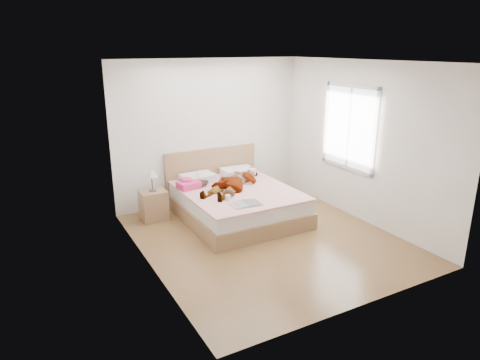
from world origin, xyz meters
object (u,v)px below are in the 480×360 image
(towel, at_px, (188,184))
(coffee_mug, at_px, (228,198))
(nightstand, at_px, (153,203))
(phone, at_px, (198,174))
(bed, at_px, (235,201))
(magazine, at_px, (246,204))
(woman, at_px, (234,179))
(plush_toy, at_px, (229,193))

(towel, xyz_separation_m, coffee_mug, (0.31, -0.85, -0.03))
(towel, xyz_separation_m, nightstand, (-0.57, 0.15, -0.29))
(phone, bearing_deg, towel, 173.48)
(bed, height_order, magazine, bed)
(magazine, bearing_deg, woman, 73.55)
(coffee_mug, distance_m, nightstand, 1.36)
(bed, bearing_deg, woman, 65.32)
(woman, xyz_separation_m, towel, (-0.74, 0.26, -0.04))
(woman, distance_m, bed, 0.37)
(woman, relative_size, towel, 4.29)
(phone, distance_m, plush_toy, 0.87)
(woman, bearing_deg, bed, -60.95)
(phone, height_order, coffee_mug, phone)
(bed, distance_m, magazine, 0.84)
(bed, xyz_separation_m, coffee_mug, (-0.38, -0.49, 0.28))
(bed, xyz_separation_m, magazine, (-0.21, -0.77, 0.24))
(bed, relative_size, towel, 5.39)
(phone, distance_m, coffee_mug, 1.00)
(towel, bearing_deg, magazine, -67.22)
(woman, height_order, coffee_mug, woman)
(magazine, bearing_deg, coffee_mug, 120.78)
(phone, height_order, bed, bed)
(woman, xyz_separation_m, plush_toy, (-0.33, -0.44, -0.06))
(towel, distance_m, magazine, 1.24)
(bed, bearing_deg, phone, 132.34)
(phone, relative_size, nightstand, 0.10)
(magazine, xyz_separation_m, nightstand, (-1.05, 1.29, -0.22))
(bed, xyz_separation_m, nightstand, (-1.26, 0.52, 0.02))
(towel, relative_size, magazine, 0.78)
(woman, relative_size, bed, 0.80)
(magazine, height_order, plush_toy, plush_toy)
(woman, height_order, plush_toy, woman)
(plush_toy, height_order, nightstand, nightstand)
(towel, distance_m, nightstand, 0.66)
(coffee_mug, height_order, plush_toy, plush_toy)
(towel, bearing_deg, plush_toy, -59.92)
(phone, distance_m, magazine, 1.31)
(woman, distance_m, towel, 0.78)
(coffee_mug, bearing_deg, towel, 109.86)
(bed, bearing_deg, coffee_mug, -127.96)
(phone, bearing_deg, bed, -83.94)
(towel, bearing_deg, bed, -27.78)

